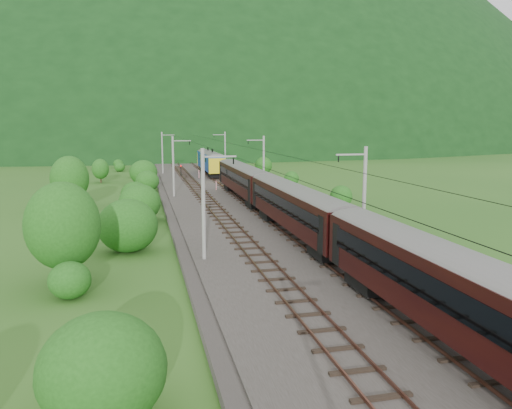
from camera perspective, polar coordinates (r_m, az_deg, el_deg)
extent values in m
plane|color=#26561B|center=(37.91, 3.48, -6.08)|extent=(600.00, 600.00, 0.00)
cube|color=#38332D|center=(47.27, 0.02, -2.77)|extent=(14.00, 220.00, 0.30)
cube|color=brown|center=(46.60, -3.72, -2.54)|extent=(0.08, 220.00, 0.15)
cube|color=brown|center=(46.85, -1.98, -2.46)|extent=(0.08, 220.00, 0.15)
cube|color=black|center=(46.75, -2.85, -2.66)|extent=(2.40, 220.00, 0.12)
cube|color=brown|center=(47.60, 2.00, -2.27)|extent=(0.08, 220.00, 0.15)
cube|color=brown|center=(47.98, 3.65, -2.19)|extent=(0.08, 220.00, 0.15)
cube|color=black|center=(47.81, 2.83, -2.39)|extent=(2.40, 220.00, 0.12)
cylinder|color=gray|center=(35.74, -6.03, 0.00)|extent=(0.28, 0.28, 8.00)
cube|color=gray|center=(35.51, -4.19, 5.49)|extent=(2.40, 0.12, 0.12)
cylinder|color=black|center=(35.70, -2.60, 5.04)|extent=(0.10, 0.10, 0.50)
cylinder|color=gray|center=(67.39, -9.43, 4.30)|extent=(0.28, 0.28, 8.00)
cube|color=gray|center=(67.27, -8.48, 7.22)|extent=(2.40, 0.12, 0.12)
cylinder|color=black|center=(67.37, -7.62, 6.99)|extent=(0.10, 0.10, 0.50)
cylinder|color=gray|center=(99.27, -10.66, 5.84)|extent=(0.28, 0.28, 8.00)
cube|color=gray|center=(99.19, -10.02, 7.83)|extent=(2.40, 0.12, 0.12)
cylinder|color=black|center=(99.26, -9.43, 7.67)|extent=(0.10, 0.10, 0.50)
cylinder|color=gray|center=(131.20, -11.29, 6.64)|extent=(0.28, 0.28, 8.00)
cube|color=gray|center=(131.14, -10.81, 8.14)|extent=(2.40, 0.12, 0.12)
cylinder|color=black|center=(131.19, -10.37, 8.02)|extent=(0.10, 0.10, 0.50)
cylinder|color=gray|center=(163.17, -11.68, 7.12)|extent=(0.28, 0.28, 8.00)
cube|color=gray|center=(163.12, -11.29, 8.32)|extent=(2.40, 0.12, 0.12)
cylinder|color=black|center=(163.16, -10.94, 8.23)|extent=(0.10, 0.10, 0.50)
cylinder|color=gray|center=(39.21, 12.26, 0.67)|extent=(0.28, 0.28, 8.00)
cube|color=gray|center=(38.36, 10.80, 5.64)|extent=(2.40, 0.12, 0.12)
cylinder|color=black|center=(37.98, 9.40, 5.19)|extent=(0.10, 0.10, 0.50)
cylinder|color=gray|center=(69.30, 0.89, 4.56)|extent=(0.28, 0.28, 8.00)
cube|color=gray|center=(68.82, -0.08, 7.36)|extent=(2.40, 0.12, 0.12)
cylinder|color=black|center=(68.61, -0.90, 7.11)|extent=(0.10, 0.10, 0.50)
cylinder|color=gray|center=(100.57, -3.55, 6.03)|extent=(0.28, 0.28, 8.00)
cube|color=gray|center=(100.24, -4.25, 7.96)|extent=(2.40, 0.12, 0.12)
cylinder|color=black|center=(100.10, -4.82, 7.78)|extent=(0.10, 0.10, 0.50)
cylinder|color=gray|center=(132.19, -5.88, 6.79)|extent=(0.28, 0.28, 8.00)
cube|color=gray|center=(131.94, -6.42, 8.25)|extent=(2.40, 0.12, 0.12)
cylinder|color=black|center=(131.83, -6.86, 8.11)|extent=(0.10, 0.10, 0.50)
cylinder|color=gray|center=(163.96, -7.31, 7.24)|extent=(0.28, 0.28, 8.00)
cube|color=gray|center=(163.76, -7.76, 8.42)|extent=(2.40, 0.12, 0.12)
cylinder|color=black|center=(163.67, -8.11, 8.31)|extent=(0.10, 0.10, 0.50)
cylinder|color=black|center=(45.83, -2.92, 5.61)|extent=(0.03, 198.00, 0.03)
cylinder|color=black|center=(46.91, 2.89, 5.70)|extent=(0.03, 198.00, 0.03)
ellipsoid|color=black|center=(295.36, -11.15, 7.21)|extent=(504.00, 360.00, 244.00)
cube|color=black|center=(23.23, 21.73, -9.22)|extent=(2.86, 21.69, 2.96)
cylinder|color=slate|center=(22.85, 21.93, -6.05)|extent=(2.86, 21.58, 2.86)
cube|color=black|center=(22.34, 18.70, -8.82)|extent=(0.05, 19.09, 1.13)
cube|color=black|center=(23.96, 24.66, -7.96)|extent=(0.05, 19.09, 1.13)
cube|color=black|center=(30.01, 13.18, -8.47)|extent=(2.17, 3.15, 0.89)
cube|color=black|center=(42.80, 4.62, -0.28)|extent=(2.86, 21.69, 2.96)
cylinder|color=slate|center=(42.60, 4.65, 1.48)|extent=(2.86, 21.58, 2.86)
cube|color=black|center=(42.32, 2.76, 0.11)|extent=(0.05, 19.09, 1.13)
cube|color=black|center=(43.20, 6.46, 0.25)|extent=(0.05, 19.09, 1.13)
cube|color=black|center=(36.20, 8.25, -5.24)|extent=(2.17, 3.15, 0.89)
cube|color=black|center=(50.30, 1.97, -1.04)|extent=(2.17, 3.15, 0.89)
cube|color=black|center=(64.12, -1.42, 2.95)|extent=(2.86, 21.69, 2.96)
cylinder|color=slate|center=(63.99, -1.43, 4.13)|extent=(2.86, 21.58, 2.86)
cube|color=black|center=(63.81, -2.70, 3.23)|extent=(0.05, 19.09, 1.13)
cube|color=black|center=(64.39, -0.16, 3.30)|extent=(0.05, 19.09, 1.13)
cube|color=black|center=(57.03, 0.13, 0.20)|extent=(2.17, 3.15, 0.89)
cube|color=black|center=(71.75, -2.65, 2.08)|extent=(2.17, 3.15, 0.89)
cube|color=#143EA0|center=(94.66, -5.26, 4.98)|extent=(2.86, 17.75, 2.96)
cylinder|color=slate|center=(94.57, -5.27, 5.78)|extent=(2.86, 17.66, 2.86)
cube|color=black|center=(94.45, -6.14, 5.17)|extent=(0.05, 15.62, 1.13)
cube|color=black|center=(94.84, -4.39, 5.21)|extent=(0.05, 15.62, 1.13)
cube|color=black|center=(88.71, -4.69, 3.45)|extent=(2.17, 3.15, 0.89)
cube|color=black|center=(100.96, -5.73, 4.14)|extent=(2.17, 3.15, 0.89)
cube|color=gold|center=(103.25, -5.92, 5.22)|extent=(2.92, 0.50, 2.66)
cube|color=gold|center=(86.12, -4.46, 4.43)|extent=(2.92, 0.50, 2.66)
cube|color=black|center=(97.50, -5.52, 6.29)|extent=(0.08, 1.60, 0.89)
cylinder|color=red|center=(89.47, -6.53, 3.47)|extent=(0.15, 0.15, 1.45)
cylinder|color=red|center=(73.68, -4.56, 2.20)|extent=(0.14, 0.14, 1.31)
cylinder|color=black|center=(91.91, -8.58, 3.74)|extent=(0.14, 0.14, 1.96)
sphere|color=red|center=(91.81, -8.59, 4.38)|extent=(0.23, 0.23, 0.23)
ellipsoid|color=#1F5516|center=(18.20, -17.13, -17.67)|extent=(4.28, 4.28, 3.85)
ellipsoid|color=#1F5516|center=(31.00, -20.52, -8.10)|extent=(2.43, 2.43, 2.19)
ellipsoid|color=#1F5516|center=(40.29, -14.45, -2.36)|extent=(4.68, 4.68, 4.21)
ellipsoid|color=#1F5516|center=(52.56, -13.16, 0.18)|extent=(4.29, 4.29, 3.86)
ellipsoid|color=#1F5516|center=(62.28, -13.68, 1.17)|extent=(3.36, 3.36, 3.03)
ellipsoid|color=#1F5516|center=(75.34, -12.31, 2.62)|extent=(3.43, 3.43, 3.09)
ellipsoid|color=#1F5516|center=(83.82, -12.74, 3.60)|extent=(4.50, 4.50, 4.05)
ellipsoid|color=#1F5516|center=(95.19, -13.50, 3.75)|extent=(2.75, 2.75, 2.47)
ellipsoid|color=#1F5516|center=(107.81, -15.33, 4.16)|extent=(2.16, 2.16, 1.94)
ellipsoid|color=#1F5516|center=(116.89, -15.48, 4.53)|extent=(2.14, 2.14, 1.92)
ellipsoid|color=#1F5516|center=(128.77, -13.29, 5.26)|extent=(3.29, 3.29, 2.96)
cylinder|color=black|center=(33.40, -21.01, -5.68)|extent=(0.24, 0.24, 3.55)
ellipsoid|color=#1F5516|center=(32.95, -21.21, -2.27)|extent=(4.56, 4.56, 5.47)
cylinder|color=black|center=(62.34, -20.43, 1.04)|extent=(0.24, 0.24, 3.41)
ellipsoid|color=#1F5516|center=(62.11, -20.53, 2.81)|extent=(4.38, 4.38, 5.26)
cylinder|color=black|center=(88.41, -17.32, 3.09)|extent=(0.24, 0.24, 2.21)
ellipsoid|color=#1F5516|center=(88.30, -17.36, 3.91)|extent=(2.84, 2.84, 3.40)
ellipsoid|color=#1F5516|center=(43.14, 16.70, -3.57)|extent=(1.61, 1.61, 1.45)
ellipsoid|color=#1F5516|center=(60.55, 9.70, 0.79)|extent=(2.68, 2.68, 2.41)
ellipsoid|color=#1F5516|center=(80.42, 4.07, 2.89)|extent=(2.38, 2.38, 2.14)
ellipsoid|color=#1F5516|center=(99.13, 0.87, 4.39)|extent=(3.37, 3.37, 3.04)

